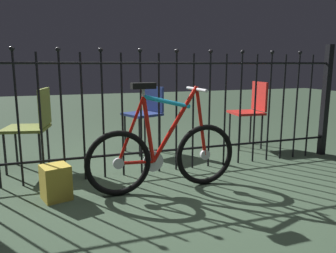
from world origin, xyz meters
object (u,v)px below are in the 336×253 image
chair_red (252,108)px  chair_olive (34,121)px  bicycle (164,153)px  chair_navy (147,110)px  display_crate (56,182)px

chair_red → chair_olive: 2.69m
chair_red → bicycle: bearing=-144.9°
chair_navy → chair_olive: bearing=-164.7°
bicycle → chair_navy: 1.37m
chair_red → display_crate: bearing=-157.5°
chair_navy → display_crate: bearing=-131.5°
bicycle → chair_red: 1.96m
chair_olive → display_crate: (0.19, -0.91, -0.37)m
bicycle → display_crate: bicycle is taller
chair_olive → display_crate: chair_olive is taller
chair_olive → display_crate: size_ratio=2.97×
bicycle → chair_olive: 1.48m
display_crate → chair_red: bearing=22.5°
chair_navy → display_crate: (-1.12, -1.26, -0.38)m
bicycle → display_crate: size_ratio=4.75×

